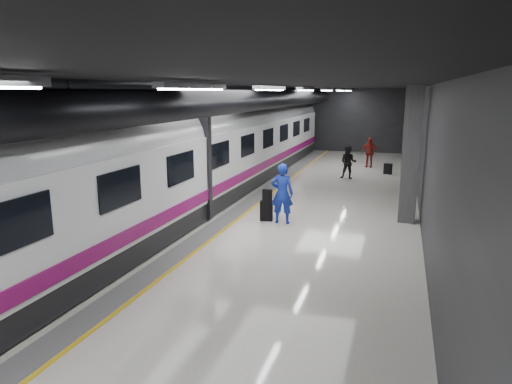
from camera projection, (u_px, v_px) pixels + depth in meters
The scene contains 9 objects.
ground at pixel (260, 226), 14.94m from camera, with size 40.00×40.00×0.00m, color silver.
platform_hall at pixel (261, 115), 15.15m from camera, with size 10.02×40.02×4.51m.
train at pixel (169, 159), 15.46m from camera, with size 3.05×38.00×4.05m.
traveler_main at pixel (282, 194), 15.02m from camera, with size 0.74×0.48×2.02m, color blue.
suitcase_main at pixel (266, 211), 15.47m from camera, with size 0.42×0.26×0.68m, color black.
shoulder_bag at pixel (267, 195), 15.34m from camera, with size 0.30×0.16×0.40m, color black.
traveler_far_a at pixel (348, 162), 22.76m from camera, with size 0.81×0.63×1.67m, color black.
traveler_far_b at pixel (369, 152), 26.32m from camera, with size 1.02×0.42×1.74m, color maroon.
suitcase_far at pixel (388, 169), 24.20m from camera, with size 0.38×0.25×0.56m, color black.
Camera 1 is at (4.24, -13.71, 4.30)m, focal length 32.00 mm.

